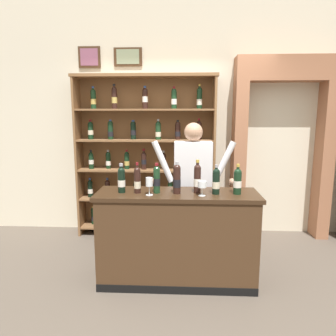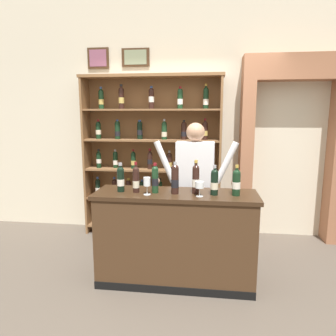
{
  "view_description": "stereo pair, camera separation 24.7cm",
  "coord_description": "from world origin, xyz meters",
  "px_view_note": "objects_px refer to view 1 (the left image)",
  "views": [
    {
      "loc": [
        0.08,
        -2.99,
        1.72
      ],
      "look_at": [
        -0.08,
        0.2,
        1.16
      ],
      "focal_mm": 33.1,
      "sensor_mm": 36.0,
      "label": 1
    },
    {
      "loc": [
        0.33,
        -2.97,
        1.72
      ],
      "look_at": [
        -0.08,
        0.2,
        1.16
      ],
      "focal_mm": 33.1,
      "sensor_mm": 36.0,
      "label": 2
    }
  ],
  "objects_px": {
    "wine_shelf": "(146,154)",
    "tasting_bottle_bianco": "(157,179)",
    "tasting_counter": "(177,238)",
    "shopkeeper": "(193,178)",
    "tasting_bottle_riserva": "(121,179)",
    "tasting_bottle_super_tuscan": "(197,178)",
    "tasting_bottle_prosecco": "(238,181)",
    "tasting_bottle_brunello": "(137,180)",
    "tasting_bottle_vin_santo": "(177,179)",
    "wine_glass_spare": "(149,183)",
    "tasting_bottle_rosso": "(216,181)",
    "wine_glass_center": "(202,185)"
  },
  "relations": [
    {
      "from": "wine_shelf",
      "to": "tasting_bottle_bianco",
      "type": "xyz_separation_m",
      "value": [
        0.27,
        -1.34,
        -0.07
      ]
    },
    {
      "from": "tasting_counter",
      "to": "shopkeeper",
      "type": "xyz_separation_m",
      "value": [
        0.17,
        0.49,
        0.53
      ]
    },
    {
      "from": "wine_shelf",
      "to": "tasting_bottle_riserva",
      "type": "distance_m",
      "value": 1.34
    },
    {
      "from": "tasting_counter",
      "to": "tasting_bottle_super_tuscan",
      "type": "bearing_deg",
      "value": -0.74
    },
    {
      "from": "tasting_bottle_riserva",
      "to": "tasting_bottle_prosecco",
      "type": "distance_m",
      "value": 1.14
    },
    {
      "from": "wine_shelf",
      "to": "tasting_bottle_brunello",
      "type": "xyz_separation_m",
      "value": [
        0.08,
        -1.35,
        -0.09
      ]
    },
    {
      "from": "wine_shelf",
      "to": "shopkeeper",
      "type": "xyz_separation_m",
      "value": [
        0.64,
        -0.83,
        -0.16
      ]
    },
    {
      "from": "shopkeeper",
      "to": "tasting_bottle_prosecco",
      "type": "xyz_separation_m",
      "value": [
        0.42,
        -0.52,
        0.08
      ]
    },
    {
      "from": "tasting_bottle_vin_santo",
      "to": "shopkeeper",
      "type": "bearing_deg",
      "value": 71.65
    },
    {
      "from": "tasting_bottle_prosecco",
      "to": "wine_shelf",
      "type": "bearing_deg",
      "value": 128.09
    },
    {
      "from": "shopkeeper",
      "to": "tasting_bottle_vin_santo",
      "type": "xyz_separation_m",
      "value": [
        -0.17,
        -0.52,
        0.09
      ]
    },
    {
      "from": "tasting_bottle_bianco",
      "to": "wine_glass_spare",
      "type": "height_order",
      "value": "tasting_bottle_bianco"
    },
    {
      "from": "shopkeeper",
      "to": "tasting_bottle_prosecco",
      "type": "bearing_deg",
      "value": -51.14
    },
    {
      "from": "shopkeeper",
      "to": "tasting_bottle_super_tuscan",
      "type": "height_order",
      "value": "shopkeeper"
    },
    {
      "from": "tasting_bottle_brunello",
      "to": "tasting_bottle_rosso",
      "type": "bearing_deg",
      "value": -0.5
    },
    {
      "from": "tasting_bottle_riserva",
      "to": "tasting_bottle_rosso",
      "type": "height_order",
      "value": "tasting_bottle_riserva"
    },
    {
      "from": "tasting_bottle_super_tuscan",
      "to": "wine_glass_center",
      "type": "relative_size",
      "value": 2.3
    },
    {
      "from": "tasting_bottle_vin_santo",
      "to": "wine_glass_spare",
      "type": "xyz_separation_m",
      "value": [
        -0.26,
        -0.08,
        -0.02
      ]
    },
    {
      "from": "tasting_bottle_riserva",
      "to": "tasting_bottle_vin_santo",
      "type": "distance_m",
      "value": 0.55
    },
    {
      "from": "tasting_bottle_riserva",
      "to": "tasting_bottle_brunello",
      "type": "xyz_separation_m",
      "value": [
        0.16,
        -0.01,
        -0.0
      ]
    },
    {
      "from": "shopkeeper",
      "to": "tasting_bottle_vin_santo",
      "type": "distance_m",
      "value": 0.56
    },
    {
      "from": "tasting_counter",
      "to": "tasting_bottle_vin_santo",
      "type": "xyz_separation_m",
      "value": [
        -0.0,
        -0.03,
        0.62
      ]
    },
    {
      "from": "wine_glass_center",
      "to": "tasting_bottle_brunello",
      "type": "bearing_deg",
      "value": 172.37
    },
    {
      "from": "tasting_bottle_vin_santo",
      "to": "tasting_counter",
      "type": "bearing_deg",
      "value": 84.67
    },
    {
      "from": "tasting_bottle_brunello",
      "to": "tasting_bottle_bianco",
      "type": "height_order",
      "value": "tasting_bottle_brunello"
    },
    {
      "from": "wine_shelf",
      "to": "wine_glass_center",
      "type": "height_order",
      "value": "wine_shelf"
    },
    {
      "from": "tasting_bottle_rosso",
      "to": "tasting_bottle_bianco",
      "type": "bearing_deg",
      "value": 178.81
    },
    {
      "from": "tasting_bottle_brunello",
      "to": "tasting_bottle_prosecco",
      "type": "xyz_separation_m",
      "value": [
        0.98,
        0.0,
        0.0
      ]
    },
    {
      "from": "tasting_counter",
      "to": "tasting_bottle_brunello",
      "type": "height_order",
      "value": "tasting_bottle_brunello"
    },
    {
      "from": "tasting_bottle_riserva",
      "to": "tasting_bottle_super_tuscan",
      "type": "bearing_deg",
      "value": 1.28
    },
    {
      "from": "tasting_bottle_prosecco",
      "to": "tasting_bottle_rosso",
      "type": "bearing_deg",
      "value": -177.95
    },
    {
      "from": "tasting_counter",
      "to": "tasting_bottle_bianco",
      "type": "height_order",
      "value": "tasting_bottle_bianco"
    },
    {
      "from": "tasting_bottle_brunello",
      "to": "tasting_bottle_prosecco",
      "type": "height_order",
      "value": "tasting_bottle_brunello"
    },
    {
      "from": "tasting_bottle_riserva",
      "to": "tasting_bottle_bianco",
      "type": "height_order",
      "value": "tasting_bottle_bianco"
    },
    {
      "from": "tasting_counter",
      "to": "tasting_bottle_bianco",
      "type": "bearing_deg",
      "value": -173.39
    },
    {
      "from": "wine_glass_center",
      "to": "shopkeeper",
      "type": "bearing_deg",
      "value": 96.51
    },
    {
      "from": "tasting_bottle_riserva",
      "to": "wine_glass_spare",
      "type": "relative_size",
      "value": 1.7
    },
    {
      "from": "wine_glass_spare",
      "to": "tasting_counter",
      "type": "bearing_deg",
      "value": 22.75
    },
    {
      "from": "tasting_bottle_riserva",
      "to": "tasting_bottle_brunello",
      "type": "bearing_deg",
      "value": -3.34
    },
    {
      "from": "tasting_counter",
      "to": "shopkeeper",
      "type": "relative_size",
      "value": 0.99
    },
    {
      "from": "wine_shelf",
      "to": "wine_glass_spare",
      "type": "height_order",
      "value": "wine_shelf"
    },
    {
      "from": "tasting_bottle_super_tuscan",
      "to": "wine_glass_spare",
      "type": "bearing_deg",
      "value": -166.77
    },
    {
      "from": "tasting_bottle_bianco",
      "to": "tasting_bottle_vin_santo",
      "type": "relative_size",
      "value": 0.95
    },
    {
      "from": "wine_shelf",
      "to": "tasting_bottle_vin_santo",
      "type": "height_order",
      "value": "wine_shelf"
    },
    {
      "from": "tasting_bottle_prosecco",
      "to": "wine_glass_spare",
      "type": "height_order",
      "value": "tasting_bottle_prosecco"
    },
    {
      "from": "tasting_bottle_rosso",
      "to": "tasting_bottle_prosecco",
      "type": "xyz_separation_m",
      "value": [
        0.21,
        0.01,
        0.0
      ]
    },
    {
      "from": "tasting_bottle_super_tuscan",
      "to": "tasting_counter",
      "type": "bearing_deg",
      "value": 179.26
    },
    {
      "from": "wine_glass_center",
      "to": "tasting_bottle_rosso",
      "type": "bearing_deg",
      "value": 29.18
    },
    {
      "from": "wine_shelf",
      "to": "shopkeeper",
      "type": "bearing_deg",
      "value": -52.4
    },
    {
      "from": "tasting_bottle_vin_santo",
      "to": "tasting_bottle_rosso",
      "type": "xyz_separation_m",
      "value": [
        0.38,
        -0.0,
        -0.02
      ]
    }
  ]
}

